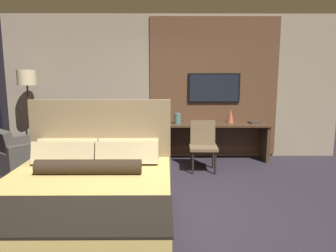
{
  "coord_description": "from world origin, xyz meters",
  "views": [
    {
      "loc": [
        0.16,
        -3.93,
        1.76
      ],
      "look_at": [
        0.19,
        0.85,
        0.92
      ],
      "focal_mm": 35.0,
      "sensor_mm": 36.0,
      "label": 1
    }
  ],
  "objects_px": {
    "vase_short": "(178,119)",
    "armchair_by_window": "(21,157)",
    "bed": "(84,201)",
    "vase_tall": "(231,116)",
    "desk_chair": "(203,141)",
    "book": "(254,122)",
    "tv": "(214,88)",
    "desk": "(214,134)",
    "floor_lamp": "(27,85)"
  },
  "relations": [
    {
      "from": "vase_short",
      "to": "armchair_by_window",
      "type": "bearing_deg",
      "value": -166.04
    },
    {
      "from": "bed",
      "to": "armchair_by_window",
      "type": "xyz_separation_m",
      "value": [
        -1.63,
        2.15,
        -0.09
      ]
    },
    {
      "from": "vase_tall",
      "to": "desk_chair",
      "type": "bearing_deg",
      "value": -130.49
    },
    {
      "from": "bed",
      "to": "desk_chair",
      "type": "xyz_separation_m",
      "value": [
        1.53,
        2.23,
        0.16
      ]
    },
    {
      "from": "bed",
      "to": "book",
      "type": "relative_size",
      "value": 8.87
    },
    {
      "from": "desk_chair",
      "to": "vase_short",
      "type": "bearing_deg",
      "value": 127.06
    },
    {
      "from": "bed",
      "to": "book",
      "type": "distance_m",
      "value": 3.92
    },
    {
      "from": "tv",
      "to": "armchair_by_window",
      "type": "distance_m",
      "value": 3.76
    },
    {
      "from": "tv",
      "to": "book",
      "type": "xyz_separation_m",
      "value": [
        0.78,
        -0.19,
        -0.65
      ]
    },
    {
      "from": "desk",
      "to": "desk_chair",
      "type": "xyz_separation_m",
      "value": [
        -0.3,
        -0.65,
        0.01
      ]
    },
    {
      "from": "bed",
      "to": "floor_lamp",
      "type": "relative_size",
      "value": 1.31
    },
    {
      "from": "armchair_by_window",
      "to": "vase_short",
      "type": "height_order",
      "value": "vase_short"
    },
    {
      "from": "desk",
      "to": "vase_short",
      "type": "relative_size",
      "value": 9.95
    },
    {
      "from": "tv",
      "to": "floor_lamp",
      "type": "relative_size",
      "value": 0.58
    },
    {
      "from": "bed",
      "to": "tv",
      "type": "distance_m",
      "value": 3.74
    },
    {
      "from": "desk",
      "to": "vase_tall",
      "type": "height_order",
      "value": "vase_tall"
    },
    {
      "from": "desk",
      "to": "vase_short",
      "type": "distance_m",
      "value": 0.79
    },
    {
      "from": "vase_short",
      "to": "book",
      "type": "xyz_separation_m",
      "value": [
        1.5,
        0.07,
        -0.09
      ]
    },
    {
      "from": "floor_lamp",
      "to": "tv",
      "type": "bearing_deg",
      "value": 6.02
    },
    {
      "from": "floor_lamp",
      "to": "vase_short",
      "type": "bearing_deg",
      "value": 2.29
    },
    {
      "from": "vase_tall",
      "to": "book",
      "type": "relative_size",
      "value": 1.09
    },
    {
      "from": "vase_short",
      "to": "book",
      "type": "height_order",
      "value": "vase_short"
    },
    {
      "from": "armchair_by_window",
      "to": "book",
      "type": "relative_size",
      "value": 4.41
    },
    {
      "from": "vase_short",
      "to": "desk_chair",
      "type": "bearing_deg",
      "value": -54.87
    },
    {
      "from": "vase_short",
      "to": "book",
      "type": "bearing_deg",
      "value": 2.75
    },
    {
      "from": "tv",
      "to": "book",
      "type": "relative_size",
      "value": 3.96
    },
    {
      "from": "desk",
      "to": "book",
      "type": "relative_size",
      "value": 7.83
    },
    {
      "from": "armchair_by_window",
      "to": "vase_tall",
      "type": "height_order",
      "value": "vase_tall"
    },
    {
      "from": "desk",
      "to": "vase_short",
      "type": "xyz_separation_m",
      "value": [
        -0.72,
        -0.05,
        0.32
      ]
    },
    {
      "from": "desk_chair",
      "to": "bed",
      "type": "bearing_deg",
      "value": -122.64
    },
    {
      "from": "desk_chair",
      "to": "vase_short",
      "type": "relative_size",
      "value": 4.28
    },
    {
      "from": "vase_tall",
      "to": "tv",
      "type": "bearing_deg",
      "value": 154.7
    },
    {
      "from": "floor_lamp",
      "to": "vase_short",
      "type": "relative_size",
      "value": 8.63
    },
    {
      "from": "vase_tall",
      "to": "vase_short",
      "type": "bearing_deg",
      "value": -173.97
    },
    {
      "from": "bed",
      "to": "book",
      "type": "bearing_deg",
      "value": 48.09
    },
    {
      "from": "desk_chair",
      "to": "vase_tall",
      "type": "distance_m",
      "value": 1.01
    },
    {
      "from": "bed",
      "to": "armchair_by_window",
      "type": "relative_size",
      "value": 2.01
    },
    {
      "from": "desk",
      "to": "floor_lamp",
      "type": "height_order",
      "value": "floor_lamp"
    },
    {
      "from": "tv",
      "to": "desk_chair",
      "type": "distance_m",
      "value": 1.27
    },
    {
      "from": "desk_chair",
      "to": "vase_tall",
      "type": "bearing_deg",
      "value": 51.44
    },
    {
      "from": "bed",
      "to": "tv",
      "type": "height_order",
      "value": "tv"
    },
    {
      "from": "tv",
      "to": "bed",
      "type": "bearing_deg",
      "value": -120.64
    },
    {
      "from": "desk",
      "to": "vase_short",
      "type": "height_order",
      "value": "vase_short"
    },
    {
      "from": "desk_chair",
      "to": "armchair_by_window",
      "type": "relative_size",
      "value": 0.76
    },
    {
      "from": "desk",
      "to": "desk_chair",
      "type": "relative_size",
      "value": 2.33
    },
    {
      "from": "floor_lamp",
      "to": "book",
      "type": "xyz_separation_m",
      "value": [
        4.28,
        0.18,
        -0.73
      ]
    },
    {
      "from": "tv",
      "to": "vase_short",
      "type": "xyz_separation_m",
      "value": [
        -0.72,
        -0.26,
        -0.57
      ]
    },
    {
      "from": "desk",
      "to": "book",
      "type": "xyz_separation_m",
      "value": [
        0.78,
        0.03,
        0.24
      ]
    },
    {
      "from": "desk",
      "to": "book",
      "type": "height_order",
      "value": "book"
    },
    {
      "from": "desk",
      "to": "vase_tall",
      "type": "bearing_deg",
      "value": 11.48
    }
  ]
}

